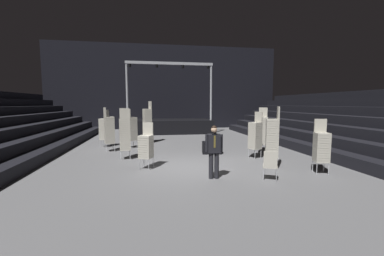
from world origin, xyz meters
The scene contains 17 objects.
ground_plane centered at (0.00, 0.00, -0.05)m, with size 22.00×30.00×0.10m, color slate.
arena_end_wall centered at (0.00, 15.00, 4.00)m, with size 22.00×0.30×8.00m, color black.
bleacher_bank_right centered at (8.38, 1.00, 1.58)m, with size 5.25×24.00×3.15m.
stage_riser centered at (0.00, 11.36, 0.63)m, with size 6.95×3.36×5.56m.
man_with_tie centered at (0.49, -1.57, 0.97)m, with size 0.57×0.26×1.72m.
chair_stack_front_left centered at (-1.68, 0.03, 0.86)m, with size 0.58×0.58×1.71m.
chair_stack_front_right centered at (3.07, 1.10, 1.03)m, with size 0.58×0.58×2.05m.
chair_stack_mid_left centered at (-2.53, 4.62, 1.07)m, with size 0.61×0.61×2.14m.
chair_stack_mid_right centered at (-4.06, 5.15, 1.03)m, with size 0.52×0.52×2.05m.
chair_stack_mid_centre centered at (-2.61, 1.77, 1.11)m, with size 0.50×0.50×2.22m.
chair_stack_rear_left centered at (-1.71, 6.14, 1.28)m, with size 0.57×0.57×2.56m.
chair_stack_rear_right centered at (4.30, -1.58, 0.94)m, with size 0.55×0.55×1.88m.
chair_stack_rear_centre centered at (-3.57, 3.72, 1.11)m, with size 0.57×0.57×2.22m.
chair_stack_aisle_left centered at (2.97, -0.64, 1.15)m, with size 0.57×0.57×2.31m.
chair_stack_aisle_right centered at (3.93, 2.16, 1.11)m, with size 0.58×0.58×2.22m.
equipment_road_case centered at (1.40, 2.37, 0.28)m, with size 0.90×0.60×0.57m, color black.
loose_chair_near_man centered at (2.20, -2.03, 0.53)m, with size 0.59×0.59×0.95m.
Camera 1 is at (-1.47, -9.06, 2.40)m, focal length 22.94 mm.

